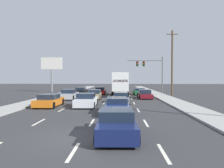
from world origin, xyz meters
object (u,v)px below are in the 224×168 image
object	(u,v)px
car_navy	(116,124)
roadside_billboard	(52,67)
car_blue	(117,106)
car_green	(139,92)
traffic_signal_mast	(148,67)
car_black	(81,91)
box_truck	(120,83)
car_gray	(121,98)
utility_pole_mid	(172,62)
car_silver	(69,95)
car_tan	(95,95)
car_white	(86,100)
car_orange	(49,101)
car_maroon	(145,94)
car_red	(100,91)

from	to	relation	value
car_navy	roadside_billboard	distance (m)	33.76
car_blue	car_green	xyz separation A→B (m)	(3.62, 18.53, -0.05)
car_blue	traffic_signal_mast	xyz separation A→B (m)	(5.82, 23.42, 4.51)
car_black	box_truck	xyz separation A→B (m)	(6.81, -2.42, 1.48)
car_gray	utility_pole_mid	xyz separation A→B (m)	(8.21, 9.22, 4.80)
car_silver	roadside_billboard	bearing A→B (deg)	117.82
car_tan	car_green	xyz separation A→B (m)	(6.86, 6.99, -0.03)
car_green	box_truck	bearing A→B (deg)	-143.51
car_black	car_silver	xyz separation A→B (m)	(-0.13, -7.49, 0.01)
car_gray	car_navy	bearing A→B (deg)	-91.24
car_silver	car_white	world-z (taller)	car_white
car_white	car_navy	size ratio (longest dim) A/B	1.05
box_truck	traffic_signal_mast	bearing A→B (deg)	53.00
car_gray	utility_pole_mid	world-z (taller)	utility_pole_mid
car_tan	car_white	world-z (taller)	car_white
car_black	car_green	xyz separation A→B (m)	(10.17, 0.06, -0.06)
utility_pole_mid	car_green	bearing A→B (deg)	153.47
car_black	car_white	bearing A→B (deg)	-76.80
car_orange	car_maroon	xyz separation A→B (m)	(10.56, 8.49, -0.02)
car_gray	car_maroon	bearing A→B (deg)	57.57
box_truck	traffic_signal_mast	distance (m)	9.72
car_gray	box_truck	bearing A→B (deg)	90.54
traffic_signal_mast	car_orange	bearing A→B (deg)	-122.64
car_red	box_truck	size ratio (longest dim) A/B	0.55
car_black	utility_pole_mid	xyz separation A→B (m)	(15.11, -2.41, 4.75)
car_black	car_orange	bearing A→B (deg)	-91.04
car_red	car_blue	bearing A→B (deg)	-80.64
car_red	traffic_signal_mast	bearing A→B (deg)	24.00
box_truck	car_maroon	world-z (taller)	box_truck
car_white	car_blue	size ratio (longest dim) A/B	0.92
traffic_signal_mast	roadside_billboard	bearing A→B (deg)	177.60
box_truck	roadside_billboard	distance (m)	16.45
car_orange	traffic_signal_mast	bearing A→B (deg)	57.36
car_silver	car_red	xyz separation A→B (m)	(3.48, 8.43, -0.02)
car_tan	car_green	size ratio (longest dim) A/B	1.05
car_blue	car_maroon	bearing A→B (deg)	72.91
car_black	car_red	bearing A→B (deg)	15.64
car_tan	car_green	distance (m)	9.79
traffic_signal_mast	car_tan	bearing A→B (deg)	-127.33
car_gray	car_tan	bearing A→B (deg)	127.33
car_red	roadside_billboard	world-z (taller)	roadside_billboard
utility_pole_mid	roadside_billboard	size ratio (longest dim) A/B	1.47
car_green	car_orange	bearing A→B (deg)	-125.12
car_green	roadside_billboard	size ratio (longest dim) A/B	0.60
car_black	traffic_signal_mast	distance (m)	14.06
car_tan	car_blue	bearing A→B (deg)	-74.34
car_green	traffic_signal_mast	bearing A→B (deg)	65.79
car_white	car_navy	world-z (taller)	car_white
car_tan	traffic_signal_mast	bearing A→B (deg)	52.67
car_black	utility_pole_mid	bearing A→B (deg)	-9.05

